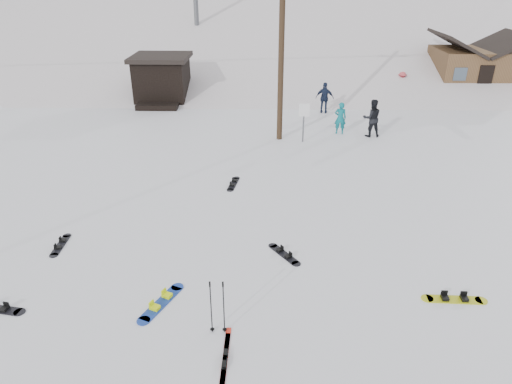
{
  "coord_description": "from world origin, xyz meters",
  "views": [
    {
      "loc": [
        1.32,
        -6.91,
        7.35
      ],
      "look_at": [
        1.06,
        5.25,
        1.4
      ],
      "focal_mm": 32.0,
      "sensor_mm": 36.0,
      "label": 1
    }
  ],
  "objects_px": {
    "utility_pole": "(282,37)",
    "hero_snowboard": "(161,303)",
    "hero_skis": "(225,360)",
    "cabin": "(473,68)"
  },
  "relations": [
    {
      "from": "utility_pole",
      "to": "hero_skis",
      "type": "relative_size",
      "value": 4.68
    },
    {
      "from": "cabin",
      "to": "hero_snowboard",
      "type": "xyz_separation_m",
      "value": [
        -16.18,
        -22.15,
        -1.45
      ]
    },
    {
      "from": "utility_pole",
      "to": "cabin",
      "type": "relative_size",
      "value": 1.67
    },
    {
      "from": "utility_pole",
      "to": "hero_skis",
      "type": "distance_m",
      "value": 14.76
    },
    {
      "from": "utility_pole",
      "to": "hero_skis",
      "type": "xyz_separation_m",
      "value": [
        -1.47,
        -13.93,
        -4.65
      ]
    },
    {
      "from": "utility_pole",
      "to": "hero_snowboard",
      "type": "height_order",
      "value": "utility_pole"
    },
    {
      "from": "cabin",
      "to": "hero_skis",
      "type": "distance_m",
      "value": 28.01
    },
    {
      "from": "cabin",
      "to": "hero_snowboard",
      "type": "height_order",
      "value": "cabin"
    },
    {
      "from": "utility_pole",
      "to": "hero_skis",
      "type": "bearing_deg",
      "value": -96.04
    },
    {
      "from": "cabin",
      "to": "hero_snowboard",
      "type": "bearing_deg",
      "value": -126.15
    }
  ]
}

